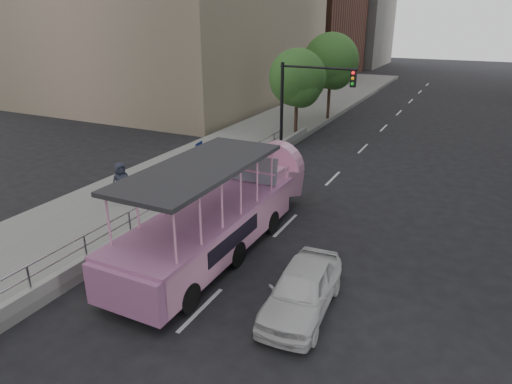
{
  "coord_description": "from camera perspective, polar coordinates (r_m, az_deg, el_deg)",
  "views": [
    {
      "loc": [
        7.03,
        -10.73,
        7.59
      ],
      "look_at": [
        0.41,
        2.62,
        1.76
      ],
      "focal_mm": 32.0,
      "sensor_mm": 36.0,
      "label": 1
    }
  ],
  "objects": [
    {
      "name": "sidewalk",
      "position": [
        25.47,
        -5.06,
        4.29
      ],
      "size": [
        5.5,
        80.0,
        0.3
      ],
      "primitive_type": "cube",
      "color": "gray",
      "rests_on": "ground"
    },
    {
      "name": "kerb_wall",
      "position": [
        17.77,
        -11.17,
        -2.66
      ],
      "size": [
        0.24,
        30.0,
        0.36
      ],
      "primitive_type": "cube",
      "color": "gray",
      "rests_on": "sidewalk"
    },
    {
      "name": "parking_sign",
      "position": [
        18.99,
        -7.01,
        3.21
      ],
      "size": [
        0.12,
        0.62,
        2.75
      ],
      "color": "black",
      "rests_on": "ground"
    },
    {
      "name": "guardrail",
      "position": [
        17.52,
        -11.32,
        -0.68
      ],
      "size": [
        0.07,
        22.0,
        0.71
      ],
      "color": "#B2B3B7",
      "rests_on": "kerb_wall"
    },
    {
      "name": "street_tree_far",
      "position": [
        34.35,
        9.45,
        15.6
      ],
      "size": [
        3.97,
        3.97,
        6.45
      ],
      "color": "#311F16",
      "rests_on": "ground"
    },
    {
      "name": "ground",
      "position": [
        14.91,
        -5.98,
        -9.38
      ],
      "size": [
        160.0,
        160.0,
        0.0
      ],
      "primitive_type": "plane",
      "color": "black"
    },
    {
      "name": "street_tree_near",
      "position": [
        28.84,
        5.3,
        13.76
      ],
      "size": [
        3.52,
        3.52,
        5.72
      ],
      "color": "#311F16",
      "rests_on": "ground"
    },
    {
      "name": "pedestrian_far",
      "position": [
        19.52,
        -16.48,
        1.16
      ],
      "size": [
        0.83,
        0.97,
        1.69
      ],
      "primitive_type": "imported",
      "rotation": [
        0.0,
        0.0,
        1.16
      ],
      "color": "#262B38",
      "rests_on": "sidewalk"
    },
    {
      "name": "traffic_signal",
      "position": [
        25.16,
        5.82,
        11.89
      ],
      "size": [
        4.2,
        0.32,
        5.2
      ],
      "color": "black",
      "rests_on": "ground"
    },
    {
      "name": "car",
      "position": [
        12.64,
        5.77,
        -12.01
      ],
      "size": [
        1.83,
        3.99,
        1.33
      ],
      "primitive_type": "imported",
      "rotation": [
        0.0,
        0.0,
        0.07
      ],
      "color": "silver",
      "rests_on": "ground"
    },
    {
      "name": "duck_boat",
      "position": [
        15.75,
        -4.03,
        -2.52
      ],
      "size": [
        2.55,
        10.0,
        3.32
      ],
      "color": "black",
      "rests_on": "ground"
    }
  ]
}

